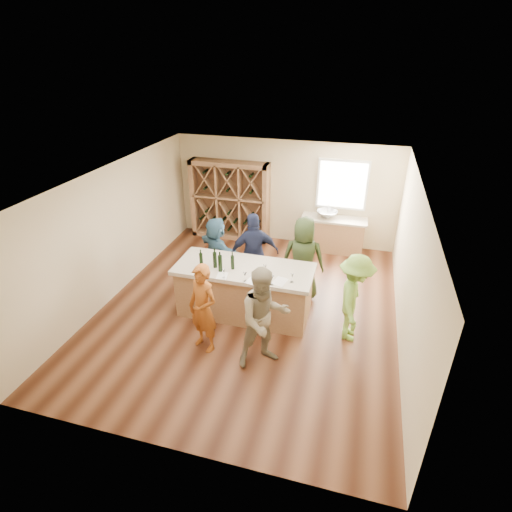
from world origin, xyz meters
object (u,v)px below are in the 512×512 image
(wine_bottle_a, at_px, (201,260))
(wine_bottle_d, at_px, (220,264))
(person_server, at_px, (354,298))
(wine_bottle_e, at_px, (233,262))
(person_far_right, at_px, (303,259))
(person_far_mid, at_px, (254,254))
(person_far_left, at_px, (217,251))
(sink, at_px, (327,214))
(wine_rack, at_px, (230,201))
(tasting_counter_base, at_px, (244,292))
(wine_bottle_c, at_px, (215,260))
(person_near_right, at_px, (264,318))
(person_near_left, at_px, (203,309))

(wine_bottle_a, distance_m, wine_bottle_d, 0.43)
(wine_bottle_d, xyz_separation_m, person_server, (2.54, 0.07, -0.39))
(wine_bottle_d, relative_size, wine_bottle_e, 1.19)
(person_server, height_order, person_far_right, person_far_right)
(person_far_mid, bearing_deg, person_far_left, -34.07)
(person_server, bearing_deg, sink, 14.07)
(wine_rack, distance_m, tasting_counter_base, 3.80)
(wine_bottle_e, xyz_separation_m, person_far_left, (-0.77, 1.16, -0.42))
(wine_bottle_e, height_order, person_far_left, person_far_left)
(person_far_left, bearing_deg, wine_bottle_d, 147.33)
(wine_bottle_c, distance_m, person_far_left, 1.34)
(wine_bottle_a, xyz_separation_m, person_server, (2.96, -0.01, -0.36))
(person_near_right, distance_m, person_server, 1.78)
(person_far_left, bearing_deg, wine_bottle_e, 157.25)
(wine_bottle_e, relative_size, person_near_left, 0.17)
(person_far_left, bearing_deg, wine_rack, -44.63)
(person_near_right, relative_size, person_far_right, 1.00)
(person_near_left, height_order, person_near_right, person_near_right)
(wine_bottle_a, height_order, person_server, person_server)
(wine_rack, distance_m, wine_bottle_e, 3.80)
(person_far_mid, relative_size, person_far_left, 1.16)
(person_far_left, bearing_deg, person_near_right, 159.85)
(person_near_left, distance_m, person_near_right, 1.14)
(person_near_left, bearing_deg, person_far_mid, 104.34)
(person_far_right, bearing_deg, wine_bottle_d, 36.37)
(wine_rack, distance_m, wine_bottle_d, 3.88)
(wine_bottle_d, distance_m, person_server, 2.57)
(person_near_left, bearing_deg, person_near_right, 19.17)
(tasting_counter_base, height_order, person_far_right, person_far_right)
(wine_rack, height_order, wine_bottle_e, wine_rack)
(wine_bottle_a, relative_size, person_far_right, 0.15)
(sink, height_order, wine_bottle_e, wine_bottle_e)
(wine_bottle_a, distance_m, person_near_left, 1.17)
(wine_rack, xyz_separation_m, wine_bottle_d, (1.07, -3.72, 0.15))
(person_far_mid, distance_m, person_far_right, 1.06)
(sink, bearing_deg, wine_bottle_e, -112.18)
(wine_bottle_e, distance_m, person_server, 2.37)
(wine_bottle_e, height_order, person_far_mid, person_far_mid)
(wine_bottle_e, height_order, person_far_right, person_far_right)
(person_server, xyz_separation_m, person_far_right, (-1.13, 1.13, 0.07))
(person_server, bearing_deg, wine_bottle_a, 89.57)
(person_far_left, bearing_deg, tasting_counter_base, 166.52)
(sink, relative_size, wine_bottle_c, 1.69)
(person_far_right, bearing_deg, tasting_counter_base, 38.36)
(wine_bottle_a, xyz_separation_m, wine_bottle_c, (0.27, 0.04, 0.02))
(sink, distance_m, wine_bottle_a, 4.12)
(wine_rack, xyz_separation_m, wine_bottle_e, (1.27, -3.58, 0.12))
(tasting_counter_base, xyz_separation_m, person_far_left, (-0.96, 1.04, 0.30))
(wine_rack, height_order, wine_bottle_d, wine_rack)
(wine_rack, distance_m, person_far_left, 2.48)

